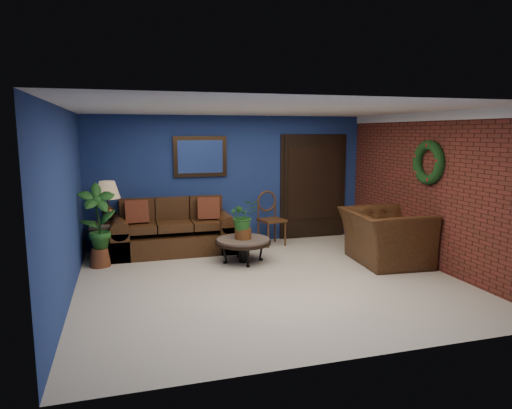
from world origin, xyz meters
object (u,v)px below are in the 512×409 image
object	(u,v)px
sofa	(173,234)
table_lamp	(108,197)
end_table	(110,231)
armchair	(385,237)
coffee_table	(243,242)
side_chair	(270,214)

from	to	relation	value
sofa	table_lamp	bearing A→B (deg)	-178.30
end_table	armchair	bearing A→B (deg)	-20.81
coffee_table	side_chair	xyz separation A→B (m)	(0.82, 1.07, 0.24)
end_table	side_chair	distance (m)	3.00
sofa	side_chair	bearing A→B (deg)	1.30
end_table	armchair	xyz separation A→B (m)	(4.45, -1.69, -0.02)
table_lamp	side_chair	distance (m)	3.03
sofa	end_table	distance (m)	1.12
side_chair	table_lamp	bearing A→B (deg)	168.86
coffee_table	side_chair	distance (m)	1.37
end_table	table_lamp	world-z (taller)	table_lamp
table_lamp	end_table	bearing A→B (deg)	0.00
sofa	coffee_table	distance (m)	1.48
coffee_table	end_table	world-z (taller)	end_table
end_table	armchair	size ratio (longest dim) A/B	0.48
end_table	table_lamp	bearing A→B (deg)	0.00
side_chair	sofa	bearing A→B (deg)	168.71
armchair	side_chair	bearing A→B (deg)	44.04
sofa	coffee_table	bearing A→B (deg)	-44.37
sofa	table_lamp	size ratio (longest dim) A/B	3.09
side_chair	armchair	distance (m)	2.29
sofa	armchair	world-z (taller)	sofa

